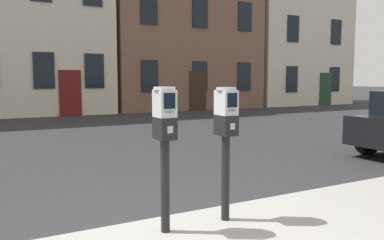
# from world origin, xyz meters

# --- Properties ---
(ground_plane) EXTENTS (160.00, 160.00, 0.00)m
(ground_plane) POSITION_xyz_m (0.00, 0.00, 0.00)
(ground_plane) COLOR #28282B
(parking_meter_near_kerb) EXTENTS (0.22, 0.25, 1.46)m
(parking_meter_near_kerb) POSITION_xyz_m (-0.07, -0.23, 1.15)
(parking_meter_near_kerb) COLOR black
(parking_meter_near_kerb) RESTS_ON sidewalk_slab
(parking_meter_twin_adjacent) EXTENTS (0.22, 0.25, 1.45)m
(parking_meter_twin_adjacent) POSITION_xyz_m (0.65, -0.23, 1.14)
(parking_meter_twin_adjacent) COLOR black
(parking_meter_twin_adjacent) RESTS_ON sidewalk_slab
(townhouse_cream_stone) EXTENTS (6.72, 6.64, 11.29)m
(townhouse_cream_stone) POSITION_xyz_m (1.00, 18.10, 5.65)
(townhouse_cream_stone) COLOR beige
(townhouse_cream_stone) RESTS_ON ground_plane
(townhouse_orange_brick) EXTENTS (8.72, 5.22, 10.04)m
(townhouse_orange_brick) POSITION_xyz_m (8.92, 17.40, 5.02)
(townhouse_orange_brick) COLOR brown
(townhouse_orange_brick) RESTS_ON ground_plane
(townhouse_brownstone) EXTENTS (7.40, 6.44, 9.16)m
(townhouse_brownstone) POSITION_xyz_m (17.28, 18.01, 4.59)
(townhouse_brownstone) COLOR beige
(townhouse_brownstone) RESTS_ON ground_plane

